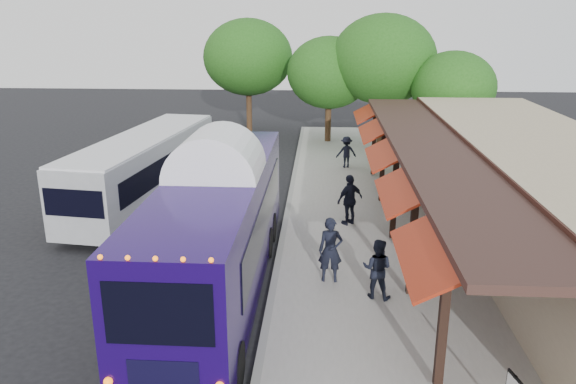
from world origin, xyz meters
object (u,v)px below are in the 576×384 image
(city_bus, at_px, (145,167))
(ped_a, at_px, (330,250))
(coach_bus, at_px, (219,224))
(ped_c, at_px, (350,200))
(ped_d, at_px, (346,152))
(ped_b, at_px, (377,269))

(city_bus, distance_m, ped_a, 10.21)
(coach_bus, bearing_deg, city_bus, 120.92)
(ped_a, height_order, ped_c, ped_a)
(ped_c, distance_m, ped_d, 8.06)
(coach_bus, height_order, ped_d, coach_bus)
(ped_a, bearing_deg, coach_bus, -172.39)
(city_bus, distance_m, ped_c, 8.54)
(city_bus, xyz_separation_m, ped_b, (8.69, -7.87, -0.59))
(city_bus, relative_size, ped_d, 6.87)
(ped_a, height_order, ped_b, ped_a)
(city_bus, height_order, ped_a, city_bus)
(city_bus, distance_m, ped_d, 10.18)
(ped_b, bearing_deg, ped_d, -71.81)
(ped_a, xyz_separation_m, ped_c, (0.75, 4.62, -0.01))
(coach_bus, relative_size, ped_a, 6.10)
(coach_bus, distance_m, ped_b, 4.46)
(city_bus, bearing_deg, ped_a, -35.76)
(coach_bus, distance_m, city_bus, 8.57)
(ped_b, xyz_separation_m, ped_d, (-0.30, 13.59, -0.05))
(coach_bus, bearing_deg, ped_b, -6.47)
(city_bus, distance_m, ped_b, 11.74)
(ped_c, height_order, ped_d, ped_c)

